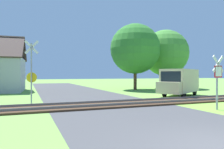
{
  "coord_description": "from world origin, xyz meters",
  "views": [
    {
      "loc": [
        -4.53,
        -3.8,
        1.81
      ],
      "look_at": [
        0.5,
        9.08,
        1.8
      ],
      "focal_mm": 35.0,
      "sensor_mm": 36.0,
      "label": 1
    }
  ],
  "objects": [
    {
      "name": "stop_sign_near",
      "position": [
        4.49,
        4.56,
        1.66
      ],
      "size": [
        0.87,
        0.2,
        2.78
      ],
      "rotation": [
        0.0,
        0.0,
        3.31
      ],
      "color": "#9E9EA5",
      "rests_on": "ground"
    },
    {
      "name": "mail_truck",
      "position": [
        7.33,
        11.1,
        1.24
      ],
      "size": [
        5.14,
        4.16,
        2.24
      ],
      "rotation": [
        0.0,
        0.0,
        2.13
      ],
      "color": "beige",
      "rests_on": "ground"
    },
    {
      "name": "crossing_sign_far",
      "position": [
        -4.27,
        10.72,
        2.11
      ],
      "size": [
        0.85,
        0.28,
        3.95
      ],
      "rotation": [
        0.0,
        0.0,
        -0.29
      ],
      "color": "#9E9EA5",
      "rests_on": "ground"
    },
    {
      "name": "tree_right",
      "position": [
        7.35,
        19.14,
        4.81
      ],
      "size": [
        5.89,
        5.89,
        7.77
      ],
      "color": "#513823",
      "rests_on": "ground"
    },
    {
      "name": "rail_track",
      "position": [
        0.0,
        8.08,
        0.06
      ],
      "size": [
        60.0,
        2.6,
        0.22
      ],
      "color": "#422D1E",
      "rests_on": "ground"
    },
    {
      "name": "tree_far",
      "position": [
        12.47,
        20.4,
        4.64
      ],
      "size": [
        6.04,
        6.04,
        7.66
      ],
      "color": "#513823",
      "rests_on": "ground"
    },
    {
      "name": "road_asphalt",
      "position": [
        0.0,
        2.0,
        0.0
      ],
      "size": [
        7.13,
        80.0,
        0.01
      ],
      "primitive_type": "cube",
      "color": "#424244",
      "rests_on": "ground"
    }
  ]
}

